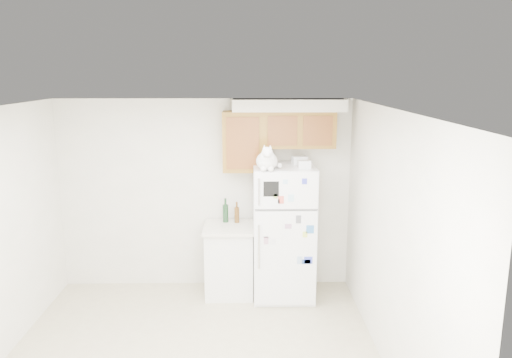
{
  "coord_description": "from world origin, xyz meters",
  "views": [
    {
      "loc": [
        0.56,
        -4.39,
        2.83
      ],
      "look_at": [
        0.66,
        1.55,
        1.55
      ],
      "focal_mm": 35.0,
      "sensor_mm": 36.0,
      "label": 1
    }
  ],
  "objects_px": {
    "cat": "(267,160)",
    "bottle_amber": "(237,212)",
    "storage_box_front": "(304,164)",
    "storage_box_back": "(299,160)",
    "bottle_green": "(225,210)",
    "base_counter": "(229,259)",
    "refrigerator": "(284,232)"
  },
  "relations": [
    {
      "from": "base_counter",
      "to": "bottle_amber",
      "type": "bearing_deg",
      "value": 52.79
    },
    {
      "from": "refrigerator",
      "to": "storage_box_back",
      "type": "relative_size",
      "value": 9.44
    },
    {
      "from": "base_counter",
      "to": "storage_box_back",
      "type": "relative_size",
      "value": 5.11
    },
    {
      "from": "cat",
      "to": "storage_box_front",
      "type": "height_order",
      "value": "cat"
    },
    {
      "from": "base_counter",
      "to": "storage_box_front",
      "type": "height_order",
      "value": "storage_box_front"
    },
    {
      "from": "base_counter",
      "to": "storage_box_front",
      "type": "bearing_deg",
      "value": -12.66
    },
    {
      "from": "storage_box_front",
      "to": "bottle_amber",
      "type": "bearing_deg",
      "value": 153.96
    },
    {
      "from": "refrigerator",
      "to": "storage_box_back",
      "type": "xyz_separation_m",
      "value": [
        0.2,
        0.12,
        0.9
      ]
    },
    {
      "from": "storage_box_front",
      "to": "bottle_green",
      "type": "xyz_separation_m",
      "value": [
        -0.97,
        0.36,
        -0.67
      ]
    },
    {
      "from": "cat",
      "to": "bottle_green",
      "type": "height_order",
      "value": "cat"
    },
    {
      "from": "refrigerator",
      "to": "storage_box_front",
      "type": "bearing_deg",
      "value": -30.24
    },
    {
      "from": "cat",
      "to": "bottle_amber",
      "type": "relative_size",
      "value": 1.65
    },
    {
      "from": "storage_box_back",
      "to": "bottle_green",
      "type": "bearing_deg",
      "value": 164.0
    },
    {
      "from": "cat",
      "to": "storage_box_front",
      "type": "bearing_deg",
      "value": 15.19
    },
    {
      "from": "storage_box_back",
      "to": "bottle_amber",
      "type": "height_order",
      "value": "storage_box_back"
    },
    {
      "from": "base_counter",
      "to": "bottle_green",
      "type": "height_order",
      "value": "bottle_green"
    },
    {
      "from": "storage_box_back",
      "to": "refrigerator",
      "type": "bearing_deg",
      "value": -157.38
    },
    {
      "from": "storage_box_back",
      "to": "base_counter",
      "type": "bearing_deg",
      "value": 173.73
    },
    {
      "from": "base_counter",
      "to": "cat",
      "type": "xyz_separation_m",
      "value": [
        0.47,
        -0.33,
        1.36
      ]
    },
    {
      "from": "storage_box_front",
      "to": "bottle_green",
      "type": "bearing_deg",
      "value": 155.55
    },
    {
      "from": "refrigerator",
      "to": "storage_box_front",
      "type": "distance_m",
      "value": 0.93
    },
    {
      "from": "bottle_amber",
      "to": "storage_box_front",
      "type": "bearing_deg",
      "value": -22.16
    },
    {
      "from": "refrigerator",
      "to": "bottle_amber",
      "type": "height_order",
      "value": "refrigerator"
    },
    {
      "from": "cat",
      "to": "storage_box_front",
      "type": "relative_size",
      "value": 3.02
    },
    {
      "from": "cat",
      "to": "bottle_amber",
      "type": "distance_m",
      "value": 0.96
    },
    {
      "from": "storage_box_front",
      "to": "bottle_amber",
      "type": "relative_size",
      "value": 0.55
    },
    {
      "from": "refrigerator",
      "to": "bottle_green",
      "type": "relative_size",
      "value": 5.42
    },
    {
      "from": "refrigerator",
      "to": "bottle_green",
      "type": "height_order",
      "value": "refrigerator"
    },
    {
      "from": "base_counter",
      "to": "cat",
      "type": "distance_m",
      "value": 1.47
    },
    {
      "from": "base_counter",
      "to": "cat",
      "type": "relative_size",
      "value": 2.03
    },
    {
      "from": "refrigerator",
      "to": "bottle_green",
      "type": "distance_m",
      "value": 0.81
    },
    {
      "from": "storage_box_front",
      "to": "bottle_green",
      "type": "height_order",
      "value": "storage_box_front"
    }
  ]
}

